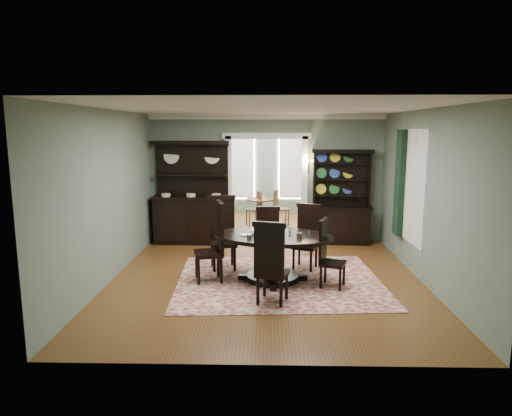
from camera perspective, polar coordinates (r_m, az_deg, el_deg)
The scene contains 19 objects.
room at distance 7.93m, azimuth 1.29°, elevation 2.01°, with size 5.51×6.01×3.01m.
parlor at distance 13.40m, azimuth 1.33°, elevation 4.94°, with size 3.51×3.50×3.01m.
doorway_trim at distance 10.87m, azimuth 1.32°, elevation 4.34°, with size 2.08×0.25×2.57m.
right_window at distance 9.21m, azimuth 18.32°, elevation 2.75°, with size 0.15×1.47×2.12m.
wall_sconce at distance 10.73m, azimuth 6.43°, elevation 5.67°, with size 0.27×0.21×0.21m.
rug at distance 8.20m, azimuth 2.91°, elevation -9.04°, with size 3.56×3.03×0.01m, color maroon.
dining_table at distance 8.06m, azimuth 2.12°, elevation -5.11°, with size 2.32×2.29×0.83m.
centerpiece at distance 8.06m, azimuth 2.74°, elevation -2.83°, with size 1.25×0.80×0.21m.
chair_far_left at distance 8.82m, azimuth -4.22°, elevation -2.77°, with size 0.60×0.58×1.40m.
chair_far_mid at distance 8.68m, azimuth 1.51°, elevation -3.63°, with size 0.47×0.44×1.21m.
chair_far_right at distance 8.85m, azimuth 6.39°, elevation -3.31°, with size 0.59×0.58×1.24m.
chair_end_left at distance 8.03m, azimuth -5.14°, elevation -3.97°, with size 0.60×0.62×1.42m.
chair_end_right at distance 7.83m, azimuth 8.92°, elevation -5.39°, with size 0.53×0.55×1.17m.
chair_near at distance 6.91m, azimuth 1.85°, elevation -6.68°, with size 0.59×0.58×1.31m.
sideboard at distance 10.84m, azimuth -8.02°, elevation 0.05°, with size 1.83×0.68×2.39m.
welsh_dresser at distance 10.88m, azimuth 10.59°, elevation -0.19°, with size 1.44×0.62×2.19m.
parlor_table at distance 12.75m, azimuth 0.58°, elevation 0.02°, with size 0.81×0.81×0.74m.
parlor_chair_left at distance 12.64m, azimuth -0.10°, elevation 0.07°, with size 0.45×0.44×0.96m.
parlor_chair_right at distance 12.66m, azimuth 2.99°, elevation 0.14°, with size 0.46×0.45×0.99m.
Camera 1 is at (0.01, -7.82, 2.65)m, focal length 32.00 mm.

